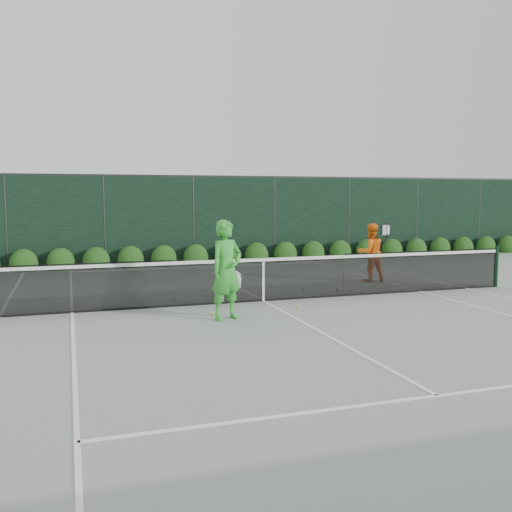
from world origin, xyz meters
name	(u,v)px	position (x,y,z in m)	size (l,w,h in m)	color
ground	(263,301)	(0.00, 0.00, 0.00)	(80.00, 80.00, 0.00)	gray
tennis_net	(262,278)	(-0.02, 0.00, 0.53)	(12.90, 0.10, 1.07)	black
player_woman	(227,270)	(-1.27, -1.53, 0.96)	(0.82, 0.70, 1.92)	green
player_man	(371,252)	(3.79, 1.89, 0.80)	(0.88, 0.64, 1.61)	orange
court_lines	(263,301)	(0.00, 0.00, 0.01)	(11.03, 23.83, 0.01)	white
windscreen_fence	(313,244)	(0.00, -2.71, 1.51)	(32.00, 21.07, 3.06)	black
hedge_row	(196,258)	(0.00, 7.15, 0.23)	(31.66, 0.65, 0.94)	#1B3C10
tennis_balls	(268,299)	(0.15, 0.10, 0.03)	(4.18, 2.23, 0.07)	#ABD62F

